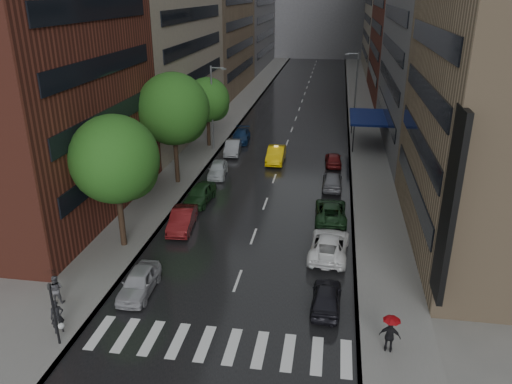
# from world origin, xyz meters

# --- Properties ---
(ground) EXTENTS (220.00, 220.00, 0.00)m
(ground) POSITION_xyz_m (0.00, 0.00, 0.00)
(ground) COLOR gray
(ground) RESTS_ON ground
(road) EXTENTS (14.00, 140.00, 0.01)m
(road) POSITION_xyz_m (0.00, 50.00, 0.01)
(road) COLOR black
(road) RESTS_ON ground
(sidewalk_left) EXTENTS (4.00, 140.00, 0.15)m
(sidewalk_left) POSITION_xyz_m (-9.00, 50.00, 0.07)
(sidewalk_left) COLOR gray
(sidewalk_left) RESTS_ON ground
(sidewalk_right) EXTENTS (4.00, 140.00, 0.15)m
(sidewalk_right) POSITION_xyz_m (9.00, 50.00, 0.07)
(sidewalk_right) COLOR gray
(sidewalk_right) RESTS_ON ground
(crosswalk) EXTENTS (13.15, 2.80, 0.01)m
(crosswalk) POSITION_xyz_m (0.20, -2.00, 0.01)
(crosswalk) COLOR silver
(crosswalk) RESTS_ON ground
(buildings_right) EXTENTS (8.05, 109.10, 36.00)m
(buildings_right) POSITION_xyz_m (15.00, 56.70, 15.03)
(buildings_right) COLOR #937A5B
(buildings_right) RESTS_ON ground
(tree_near) EXTENTS (5.80, 5.80, 9.25)m
(tree_near) POSITION_xyz_m (-8.60, 7.11, 6.33)
(tree_near) COLOR #382619
(tree_near) RESTS_ON ground
(tree_mid) EXTENTS (6.31, 6.31, 10.06)m
(tree_mid) POSITION_xyz_m (-8.60, 19.43, 6.89)
(tree_mid) COLOR #382619
(tree_mid) RESTS_ON ground
(tree_far) EXTENTS (4.88, 4.88, 7.77)m
(tree_far) POSITION_xyz_m (-8.60, 31.17, 5.31)
(tree_far) COLOR #382619
(tree_far) RESTS_ON ground
(taxi) EXTENTS (1.73, 4.86, 1.60)m
(taxi) POSITION_xyz_m (-0.45, 26.94, 0.80)
(taxi) COLOR yellow
(taxi) RESTS_ON ground
(parked_cars_left) EXTENTS (2.25, 36.42, 1.54)m
(parked_cars_left) POSITION_xyz_m (-5.40, 18.96, 0.72)
(parked_cars_left) COLOR #A3A3A8
(parked_cars_left) RESTS_ON ground
(parked_cars_right) EXTENTS (2.77, 28.75, 1.48)m
(parked_cars_right) POSITION_xyz_m (5.40, 13.30, 0.71)
(parked_cars_right) COLOR black
(parked_cars_right) RESTS_ON ground
(ped_bag_walker) EXTENTS (0.80, 0.76, 1.84)m
(ped_bag_walker) POSITION_xyz_m (-8.06, -2.44, 1.04)
(ped_bag_walker) COLOR black
(ped_bag_walker) RESTS_ON sidewalk_left
(ped_black_umbrella) EXTENTS (0.96, 0.98, 2.09)m
(ped_black_umbrella) POSITION_xyz_m (-9.54, -0.03, 1.38)
(ped_black_umbrella) COLOR #515156
(ped_black_umbrella) RESTS_ON sidewalk_left
(ped_red_umbrella) EXTENTS (1.08, 0.82, 2.01)m
(ped_red_umbrella) POSITION_xyz_m (8.51, -1.27, 1.33)
(ped_red_umbrella) COLOR black
(ped_red_umbrella) RESTS_ON sidewalk_right
(traffic_light) EXTENTS (0.18, 0.15, 3.45)m
(traffic_light) POSITION_xyz_m (-7.60, -3.28, 2.23)
(traffic_light) COLOR black
(traffic_light) RESTS_ON sidewalk_left
(street_lamp_left) EXTENTS (1.74, 0.22, 9.00)m
(street_lamp_left) POSITION_xyz_m (-7.72, 30.00, 4.89)
(street_lamp_left) COLOR gray
(street_lamp_left) RESTS_ON sidewalk_left
(street_lamp_right) EXTENTS (1.74, 0.22, 9.00)m
(street_lamp_right) POSITION_xyz_m (7.72, 45.00, 4.89)
(street_lamp_right) COLOR gray
(street_lamp_right) RESTS_ON sidewalk_right
(awning) EXTENTS (4.00, 8.00, 3.12)m
(awning) POSITION_xyz_m (8.98, 35.00, 3.13)
(awning) COLOR navy
(awning) RESTS_ON sidewalk_right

